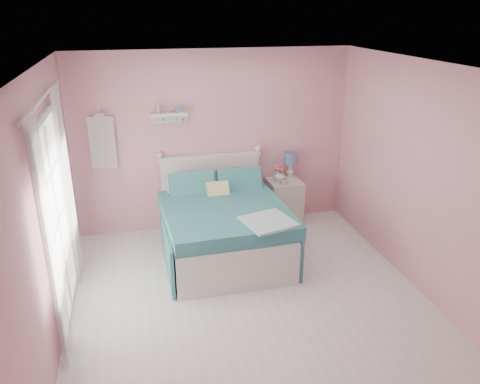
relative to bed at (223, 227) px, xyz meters
name	(u,v)px	position (x,y,z in m)	size (l,w,h in m)	color
floor	(253,307)	(0.07, -1.27, -0.39)	(4.50, 4.50, 0.00)	silver
room_shell	(254,173)	(0.07, -1.27, 1.19)	(4.50, 4.50, 4.50)	pink
bed	(223,227)	(0.00, 0.00, 0.00)	(1.60, 1.97, 1.12)	silver
nightstand	(284,202)	(1.10, 0.72, -0.04)	(0.48, 0.47, 0.70)	beige
table_lamp	(290,160)	(1.21, 0.83, 0.59)	(0.20, 0.20, 0.41)	white
vase	(279,175)	(1.01, 0.74, 0.39)	(0.16, 0.16, 0.17)	white
teacup	(284,181)	(1.04, 0.61, 0.34)	(0.09, 0.09, 0.07)	pink
roses	(279,168)	(1.01, 0.74, 0.51)	(0.14, 0.11, 0.12)	#E54E67
wall_shelf	(169,115)	(-0.55, 0.92, 1.34)	(0.50, 0.15, 0.25)	silver
hanging_dress	(102,143)	(-1.48, 0.91, 1.01)	(0.34, 0.03, 0.72)	white
french_door	(57,222)	(-1.90, -0.87, 0.68)	(0.04, 1.32, 2.16)	silver
curtain_near	(51,247)	(-1.84, -1.62, 0.79)	(0.04, 0.40, 2.32)	white
curtain_far	(68,187)	(-1.84, -0.13, 0.79)	(0.04, 0.40, 2.32)	white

